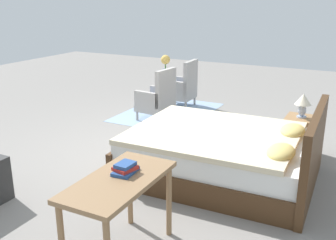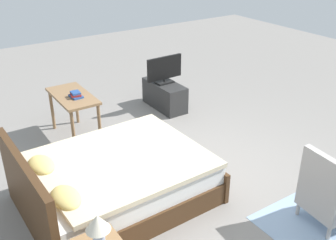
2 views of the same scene
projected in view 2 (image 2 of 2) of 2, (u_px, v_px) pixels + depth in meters
The scene contains 8 objects.
ground_plane at pixel (194, 178), 5.31m from camera, with size 16.00×16.00×0.00m, color gray.
bed at pixel (113, 181), 4.74m from camera, with size 1.73×2.21×0.96m.
armchair_by_window_right at pixel (328, 194), 4.36m from camera, with size 0.59×0.59×0.92m.
table_lamp at pixel (98, 226), 3.34m from camera, with size 0.22×0.22×0.33m.
tv_stand at pixel (165, 95), 7.30m from camera, with size 0.96×0.40×0.49m.
tv_flatscreen at pixel (164, 70), 7.08m from camera, with size 0.21×0.72×0.50m.
vanity_desk at pixel (73, 101), 6.11m from camera, with size 1.04×0.52×0.72m.
book_stack at pixel (76, 95), 5.96m from camera, with size 0.24×0.19×0.09m.
Camera 2 is at (-3.49, 2.74, 3.05)m, focal length 42.00 mm.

